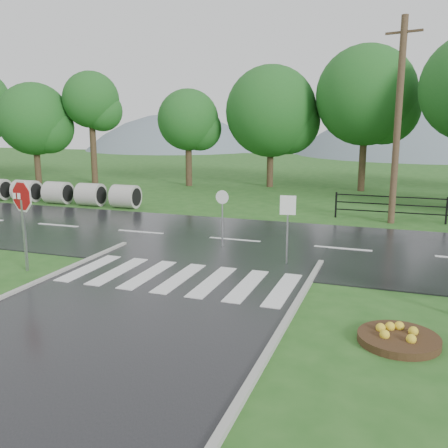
% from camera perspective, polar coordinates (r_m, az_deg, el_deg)
% --- Properties ---
extents(ground, '(120.00, 120.00, 0.00)m').
position_cam_1_polar(ground, '(10.35, -17.00, -14.28)').
color(ground, '#26581D').
rests_on(ground, ground).
extents(main_road, '(90.00, 8.00, 0.04)m').
position_cam_1_polar(main_road, '(18.83, 1.23, -1.93)').
color(main_road, black).
rests_on(main_road, ground).
extents(crosswalk, '(6.50, 2.80, 0.02)m').
position_cam_1_polar(crosswalk, '(14.33, -5.09, -6.15)').
color(crosswalk, silver).
rests_on(crosswalk, ground).
extents(fence_west, '(9.58, 0.08, 1.20)m').
position_cam_1_polar(fence_west, '(23.77, 24.12, 1.68)').
color(fence_west, black).
rests_on(fence_west, ground).
extents(hills, '(102.00, 48.00, 48.00)m').
position_cam_1_polar(hills, '(75.13, 17.10, -4.23)').
color(hills, slate).
rests_on(hills, ground).
extents(treeline, '(83.20, 5.20, 10.00)m').
position_cam_1_polar(treeline, '(32.05, 10.83, 3.54)').
color(treeline, '#19531D').
rests_on(treeline, ground).
extents(culvert_pipes, '(9.70, 1.20, 1.20)m').
position_cam_1_polar(culvert_pipes, '(28.69, -18.46, 3.42)').
color(culvert_pipes, '#9E9B93').
rests_on(culvert_pipes, ground).
extents(stop_sign, '(1.26, 0.37, 2.93)m').
position_cam_1_polar(stop_sign, '(15.83, -22.07, 2.05)').
color(stop_sign, '#939399').
rests_on(stop_sign, ground).
extents(flower_bed, '(1.64, 1.64, 0.33)m').
position_cam_1_polar(flower_bed, '(11.00, 19.35, -12.13)').
color(flower_bed, '#332111').
rests_on(flower_bed, ground).
extents(reg_sign_small, '(0.49, 0.10, 2.20)m').
position_cam_1_polar(reg_sign_small, '(15.49, 7.29, 0.88)').
color(reg_sign_small, '#939399').
rests_on(reg_sign_small, ground).
extents(reg_sign_round, '(0.48, 0.08, 2.07)m').
position_cam_1_polar(reg_sign_round, '(17.53, -0.20, 1.47)').
color(reg_sign_round, '#939399').
rests_on(reg_sign_round, ground).
extents(utility_pole_east, '(1.49, 0.59, 8.70)m').
position_cam_1_polar(utility_pole_east, '(22.89, 19.25, 11.02)').
color(utility_pole_east, '#473523').
rests_on(utility_pole_east, ground).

